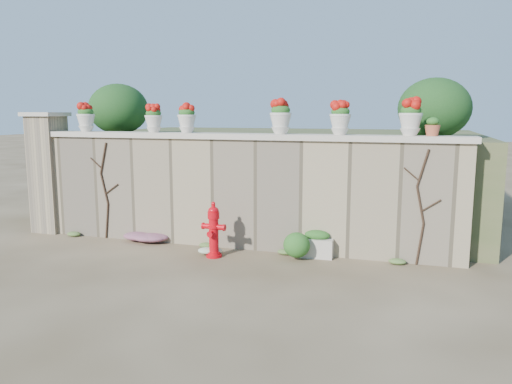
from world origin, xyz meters
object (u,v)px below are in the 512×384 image
(urn_pot_0, at_px, (86,118))
(terracotta_pot, at_px, (432,128))
(fire_hydrant, at_px, (214,230))
(planter_box, at_px, (317,244))

(urn_pot_0, distance_m, terracotta_pot, 6.53)
(terracotta_pot, bearing_deg, fire_hydrant, -167.16)
(fire_hydrant, distance_m, planter_box, 1.81)
(urn_pot_0, bearing_deg, terracotta_pot, 0.00)
(fire_hydrant, height_order, urn_pot_0, urn_pot_0)
(terracotta_pot, bearing_deg, planter_box, -172.06)
(fire_hydrant, relative_size, planter_box, 1.68)
(planter_box, xyz_separation_m, terracotta_pot, (1.79, 0.25, 2.02))
(fire_hydrant, bearing_deg, terracotta_pot, 15.93)
(planter_box, bearing_deg, terracotta_pot, 6.67)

